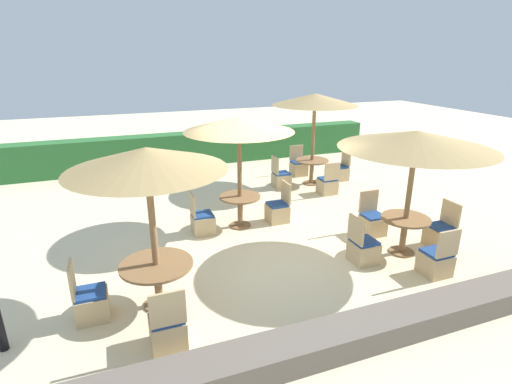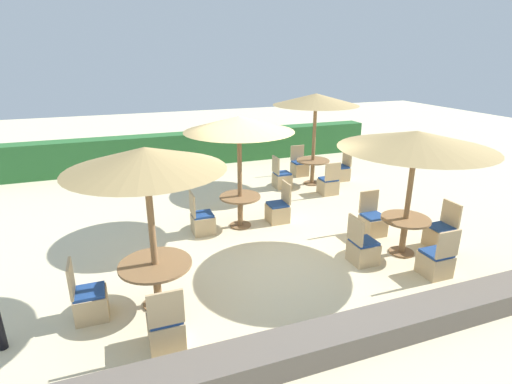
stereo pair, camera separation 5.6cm
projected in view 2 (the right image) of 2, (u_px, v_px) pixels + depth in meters
name	position (u px, v px, depth m)	size (l,w,h in m)	color
ground_plane	(266.00, 242.00, 8.29)	(40.00, 40.00, 0.00)	beige
hedge_row	(197.00, 148.00, 13.93)	(13.00, 0.70, 1.11)	#2D6B33
stone_border	(357.00, 334.00, 5.32)	(10.00, 0.56, 0.35)	#6B6056
parasol_center	(239.00, 124.00, 8.29)	(2.34, 2.34, 2.48)	olive
round_table_center	(240.00, 204.00, 8.87)	(0.91, 0.91, 0.72)	olive
patio_chair_center_east	(278.00, 211.00, 9.21)	(0.46, 0.46, 0.93)	tan
patio_chair_center_west	(202.00, 222.00, 8.62)	(0.46, 0.46, 0.93)	tan
parasol_back_right	(316.00, 100.00, 11.15)	(2.42, 2.42, 2.64)	olive
round_table_back_right	(313.00, 166.00, 11.78)	(0.97, 0.97, 0.73)	olive
patio_chair_back_right_west	(282.00, 179.00, 11.55)	(0.46, 0.46, 0.93)	tan
patio_chair_back_right_north	(299.00, 167.00, 12.71)	(0.46, 0.46, 0.93)	tan
patio_chair_back_right_east	(341.00, 172.00, 12.22)	(0.46, 0.46, 0.93)	tan
patio_chair_back_right_south	(328.00, 185.00, 11.01)	(0.46, 0.46, 0.93)	tan
parasol_front_left	(145.00, 160.00, 5.47)	(2.24, 2.24, 2.51)	olive
round_table_front_left	(156.00, 272.00, 6.05)	(1.10, 1.10, 0.72)	olive
patio_chair_front_left_south	(166.00, 328.00, 5.30)	(0.46, 0.46, 0.93)	tan
patio_chair_front_left_west	(90.00, 302.00, 5.85)	(0.46, 0.46, 0.93)	tan
parasol_front_right	(416.00, 140.00, 7.09)	(2.77, 2.77, 2.41)	olive
round_table_front_right	(405.00, 227.00, 7.65)	(0.92, 0.92, 0.74)	olive
patio_chair_front_right_east	(440.00, 234.00, 8.02)	(0.46, 0.46, 0.93)	tan
patio_chair_front_right_west	(362.00, 250.00, 7.40)	(0.46, 0.46, 0.93)	tan
patio_chair_front_right_north	(372.00, 223.00, 8.56)	(0.46, 0.46, 0.93)	tan
patio_chair_front_right_south	(436.00, 262.00, 6.97)	(0.46, 0.46, 0.93)	tan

